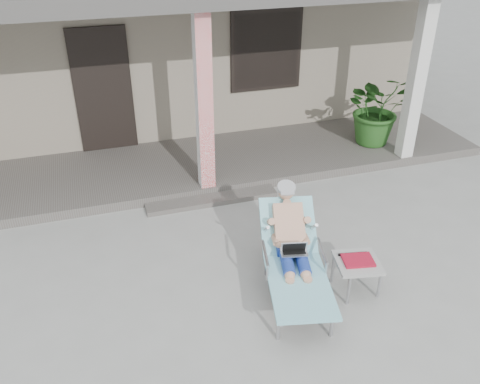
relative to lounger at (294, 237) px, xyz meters
name	(u,v)px	position (x,y,z in m)	size (l,w,h in m)	color
ground	(251,277)	(-0.40, 0.30, -0.70)	(60.00, 60.00, 0.00)	#9E9E99
house	(154,26)	(-0.40, 6.79, 0.97)	(10.40, 5.40, 3.30)	gray
porch_deck	(195,165)	(-0.40, 3.30, -0.62)	(10.00, 2.00, 0.15)	#605B56
porch_step	(212,200)	(-0.40, 2.15, -0.66)	(2.00, 0.30, 0.07)	#605B56
lounger	(294,237)	(0.00, 0.00, 0.00)	(1.01, 1.80, 1.13)	#B7B7BC
side_table	(357,264)	(0.68, -0.28, -0.33)	(0.58, 0.58, 0.44)	#A1A19C
potted_palm	(378,108)	(2.88, 3.09, 0.10)	(1.17, 1.01, 1.30)	#26591E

